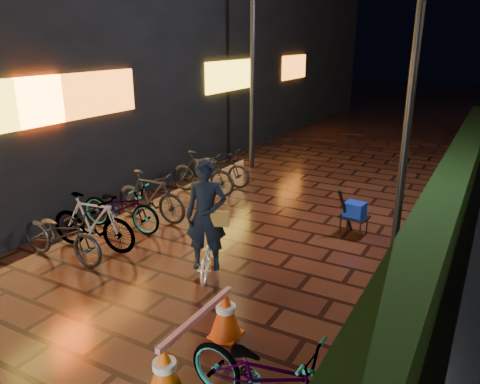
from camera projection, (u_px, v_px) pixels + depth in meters
The scene contains 9 objects.
ground at pixel (115, 334), 6.16m from camera, with size 80.00×80.00×0.00m, color #381911.
hedge at pixel (455, 180), 11.11m from camera, with size 0.70×20.00×1.00m, color black.
storefront_block at pixel (131, 17), 18.66m from camera, with size 12.09×22.00×9.00m.
lamp_post_hedge at pixel (410, 100), 7.56m from camera, with size 0.46×0.26×5.01m.
lamp_post_sf at pixel (253, 63), 13.08m from camera, with size 0.53×0.16×5.51m.
cyclist at pixel (207, 233), 7.55m from camera, with size 0.97×1.43×1.94m.
traffic_barrier at pixel (198, 339), 5.51m from camera, with size 0.43×1.69×0.68m.
cart_assembly at pixel (354, 211), 9.11m from camera, with size 0.59×0.53×0.97m.
parked_bikes_storefront at pixel (149, 197), 9.93m from camera, with size 2.06×5.76×1.06m.
Camera 1 is at (4.00, -3.79, 3.72)m, focal length 35.00 mm.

